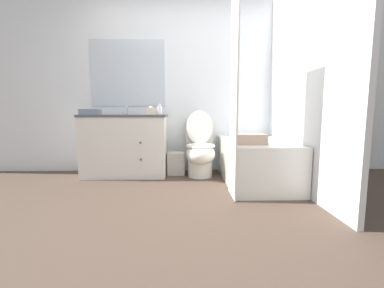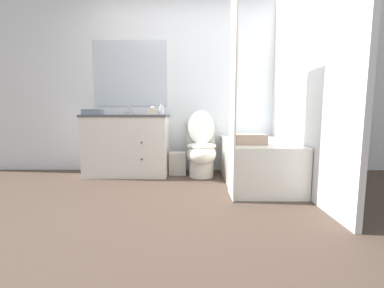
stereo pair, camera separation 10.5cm
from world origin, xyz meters
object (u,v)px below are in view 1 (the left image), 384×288
at_px(vanity_cabinet, 126,144).
at_px(wastebasket, 176,163).
at_px(tissue_box, 151,111).
at_px(hand_towel_folded, 90,112).
at_px(toilet, 200,151).
at_px(bathtub, 255,161).
at_px(sink_faucet, 128,112).
at_px(bath_towel_folded, 251,139).
at_px(soap_dispenser, 160,110).

distance_m(vanity_cabinet, wastebasket, 0.74).
relative_size(tissue_box, hand_towel_folded, 0.50).
xyz_separation_m(toilet, tissue_box, (-0.67, 0.16, 0.54)).
height_order(bathtub, tissue_box, tissue_box).
distance_m(bathtub, wastebasket, 1.08).
bearing_deg(tissue_box, sink_faucet, 159.68).
height_order(toilet, bathtub, toilet).
bearing_deg(wastebasket, tissue_box, 170.59).
height_order(tissue_box, bath_towel_folded, tissue_box).
relative_size(tissue_box, bath_towel_folded, 0.40).
xyz_separation_m(sink_faucet, wastebasket, (0.69, -0.18, -0.71)).
bearing_deg(bathtub, wastebasket, 156.81).
height_order(bathtub, hand_towel_folded, hand_towel_folded).
xyz_separation_m(sink_faucet, bathtub, (1.68, -0.61, -0.60)).
bearing_deg(hand_towel_folded, vanity_cabinet, 25.16).
distance_m(bathtub, bath_towel_folded, 0.49).
bearing_deg(bath_towel_folded, vanity_cabinet, 153.32).
distance_m(toilet, soap_dispenser, 0.79).
distance_m(vanity_cabinet, bath_towel_folded, 1.71).
distance_m(sink_faucet, toilet, 1.18).
height_order(bathtub, wastebasket, bathtub).
xyz_separation_m(sink_faucet, toilet, (1.01, -0.28, -0.53)).
relative_size(sink_faucet, bathtub, 0.10).
relative_size(toilet, tissue_box, 6.93).
relative_size(wastebasket, hand_towel_folded, 1.21).
xyz_separation_m(wastebasket, hand_towel_folded, (-1.08, -0.20, 0.71)).
height_order(sink_faucet, toilet, sink_faucet).
bearing_deg(wastebasket, vanity_cabinet, -178.94).
height_order(vanity_cabinet, bathtub, vanity_cabinet).
xyz_separation_m(bathtub, hand_towel_folded, (-2.07, 0.23, 0.60)).
bearing_deg(wastebasket, bathtub, -23.19).
distance_m(toilet, bath_towel_folded, 0.88).
xyz_separation_m(toilet, soap_dispenser, (-0.55, 0.14, 0.55)).
bearing_deg(sink_faucet, bathtub, -19.93).
distance_m(vanity_cabinet, bathtub, 1.73).
bearing_deg(soap_dispenser, bathtub, -20.78).
xyz_separation_m(vanity_cabinet, sink_faucet, (-0.00, 0.20, 0.44)).
bearing_deg(toilet, bathtub, -26.03).
distance_m(sink_faucet, wastebasket, 1.00).
bearing_deg(bathtub, bath_towel_folded, -113.75).
bearing_deg(toilet, sink_faucet, 164.32).
distance_m(toilet, tissue_box, 0.88).
bearing_deg(wastebasket, soap_dispenser, 170.96).
bearing_deg(soap_dispenser, toilet, -13.94).
distance_m(soap_dispenser, hand_towel_folded, 0.89).
bearing_deg(tissue_box, wastebasket, -9.41).
bearing_deg(toilet, hand_towel_folded, -176.09).
relative_size(sink_faucet, toilet, 0.16).
xyz_separation_m(vanity_cabinet, bathtub, (1.68, -0.41, -0.16)).
height_order(sink_faucet, wastebasket, sink_faucet).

